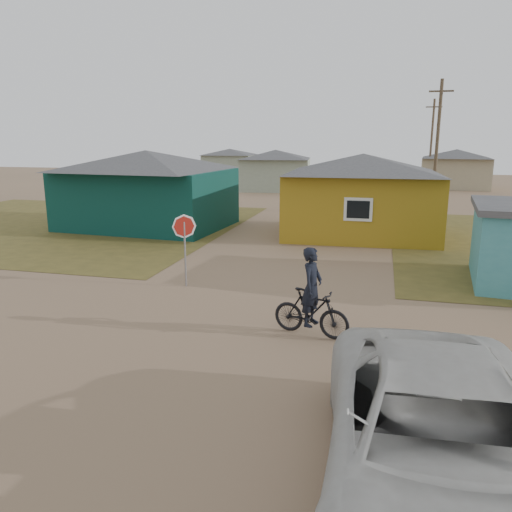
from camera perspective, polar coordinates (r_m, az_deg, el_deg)
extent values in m
plane|color=#84674C|center=(12.00, -3.68, -9.27)|extent=(120.00, 120.00, 0.00)
cube|color=brown|center=(29.65, -22.13, 3.42)|extent=(20.00, 18.00, 0.00)
cube|color=#09322B|center=(27.02, -12.25, 6.42)|extent=(8.40, 6.54, 3.00)
pyramid|color=#3A3A3D|center=(26.86, -12.46, 10.66)|extent=(8.93, 7.08, 1.00)
cube|color=#9E7B18|center=(24.75, 11.93, 5.83)|extent=(7.21, 6.24, 3.00)
pyramid|color=#3A3A3D|center=(24.58, 12.15, 10.34)|extent=(7.72, 6.76, 0.90)
cube|color=silver|center=(21.73, 11.60, 5.24)|extent=(1.20, 0.06, 1.00)
cube|color=black|center=(21.70, 11.59, 5.22)|extent=(0.95, 0.04, 0.75)
cube|color=#929E88|center=(45.64, 2.22, 9.29)|extent=(6.49, 5.60, 2.80)
pyramid|color=#3A3A3D|center=(45.55, 2.24, 11.55)|extent=(7.04, 6.15, 0.80)
cube|color=tan|center=(51.06, 21.79, 8.79)|extent=(6.41, 5.50, 2.80)
pyramid|color=#3A3A3D|center=(50.98, 21.96, 10.81)|extent=(6.95, 6.05, 0.80)
cube|color=#929E88|center=(59.25, -3.02, 10.16)|extent=(5.75, 5.28, 2.70)
pyramid|color=#3A3A3D|center=(59.19, -3.04, 11.80)|extent=(6.28, 5.81, 0.70)
cylinder|color=brown|center=(32.68, 19.95, 11.49)|extent=(0.20, 0.20, 8.00)
cube|color=brown|center=(32.79, 20.42, 17.24)|extent=(1.40, 0.10, 0.10)
cylinder|color=brown|center=(48.71, 19.38, 11.88)|extent=(0.20, 0.20, 8.00)
cube|color=brown|center=(48.78, 19.69, 15.75)|extent=(1.40, 0.10, 0.10)
cylinder|color=gray|center=(15.84, -8.10, 0.18)|extent=(0.06, 0.06, 2.08)
imported|color=black|center=(11.99, 6.32, -6.43)|extent=(1.98, 0.98, 1.14)
imported|color=black|center=(11.78, 6.40, -3.50)|extent=(0.60, 0.77, 1.88)
imported|color=#BABAB6|center=(7.03, 20.61, -19.54)|extent=(3.27, 6.54, 1.78)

